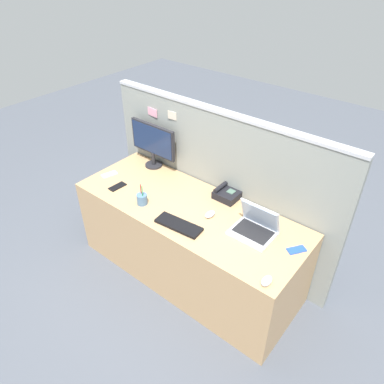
{
  "coord_description": "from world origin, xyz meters",
  "views": [
    {
      "loc": [
        1.47,
        -1.76,
        2.49
      ],
      "look_at": [
        0.0,
        0.05,
        0.85
      ],
      "focal_mm": 34.06,
      "sensor_mm": 36.0,
      "label": 1
    }
  ],
  "objects": [
    {
      "name": "cubicle_divider",
      "position": [
        -0.0,
        0.41,
        0.71
      ],
      "size": [
        2.22,
        0.08,
        1.41
      ],
      "color": "gray",
      "rests_on": "ground_plane"
    },
    {
      "name": "desktop_monitor",
      "position": [
        -0.66,
        0.3,
        0.97
      ],
      "size": [
        0.5,
        0.16,
        0.41
      ],
      "color": "#232328",
      "rests_on": "desk"
    },
    {
      "name": "cell_phone_blue_case",
      "position": [
        0.89,
        0.1,
        0.73
      ],
      "size": [
        0.12,
        0.14,
        0.01
      ],
      "primitive_type": "cube",
      "rotation": [
        0.0,
        0.0,
        -0.59
      ],
      "color": "blue",
      "rests_on": "desk"
    },
    {
      "name": "computer_mouse_left_hand",
      "position": [
        0.2,
        0.02,
        0.74
      ],
      "size": [
        0.06,
        0.1,
        0.03
      ],
      "primitive_type": "ellipsoid",
      "rotation": [
        0.0,
        0.0,
        -0.02
      ],
      "color": "silver",
      "rests_on": "desk"
    },
    {
      "name": "cell_phone_silver_slab",
      "position": [
        -0.85,
        -0.08,
        0.73
      ],
      "size": [
        0.1,
        0.15,
        0.01
      ],
      "primitive_type": "cube",
      "rotation": [
        0.0,
        0.0,
        -0.26
      ],
      "color": "#B7BAC1",
      "rests_on": "desk"
    },
    {
      "name": "computer_mouse_right_hand",
      "position": [
        0.87,
        -0.28,
        0.74
      ],
      "size": [
        0.06,
        0.1,
        0.03
      ],
      "primitive_type": "ellipsoid",
      "rotation": [
        0.0,
        0.0,
        0.05
      ],
      "color": "#B2B5BC",
      "rests_on": "desk"
    },
    {
      "name": "laptop",
      "position": [
        0.56,
        0.08,
        0.78
      ],
      "size": [
        0.3,
        0.25,
        0.23
      ],
      "color": "silver",
      "rests_on": "desk"
    },
    {
      "name": "desk_phone",
      "position": [
        0.16,
        0.3,
        0.76
      ],
      "size": [
        0.19,
        0.17,
        0.1
      ],
      "color": "black",
      "rests_on": "desk"
    },
    {
      "name": "ground_plane",
      "position": [
        0.0,
        0.0,
        0.0
      ],
      "size": [
        10.0,
        10.0,
        0.0
      ],
      "primitive_type": "plane",
      "color": "#4C515B"
    },
    {
      "name": "pen_cup",
      "position": [
        -0.31,
        -0.2,
        0.77
      ],
      "size": [
        0.08,
        0.08,
        0.18
      ],
      "color": "#4C7093",
      "rests_on": "desk"
    },
    {
      "name": "keyboard_main",
      "position": [
        0.09,
        -0.22,
        0.74
      ],
      "size": [
        0.37,
        0.16,
        0.02
      ],
      "primitive_type": "cube",
      "rotation": [
        0.0,
        0.0,
        0.1
      ],
      "color": "black",
      "rests_on": "desk"
    },
    {
      "name": "desk",
      "position": [
        0.0,
        0.0,
        0.36
      ],
      "size": [
        1.94,
        0.73,
        0.73
      ],
      "primitive_type": "cube",
      "color": "tan",
      "rests_on": "ground_plane"
    },
    {
      "name": "cell_phone_black_slab",
      "position": [
        -0.65,
        -0.16,
        0.73
      ],
      "size": [
        0.08,
        0.16,
        0.01
      ],
      "primitive_type": "cube",
      "rotation": [
        0.0,
        0.0,
        -0.07
      ],
      "color": "black",
      "rests_on": "desk"
    }
  ]
}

